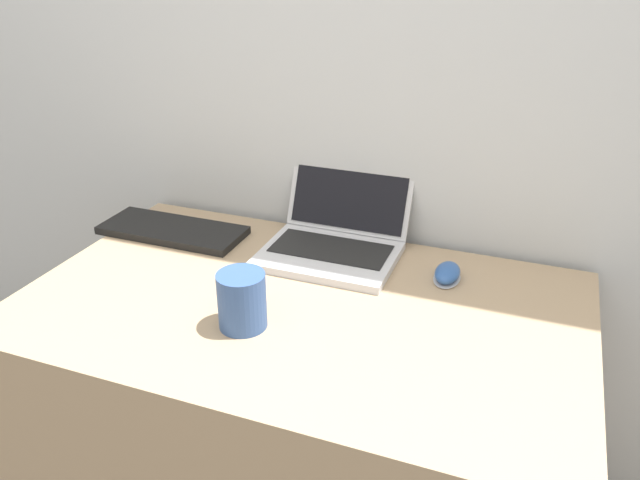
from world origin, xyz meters
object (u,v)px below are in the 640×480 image
(computer_mouse, at_px, (447,274))
(external_keyboard, at_px, (173,230))
(laptop, at_px, (336,233))
(drink_cup, at_px, (242,300))

(computer_mouse, relative_size, external_keyboard, 0.27)
(laptop, height_order, external_keyboard, laptop)
(laptop, distance_m, computer_mouse, 0.30)
(laptop, xyz_separation_m, drink_cup, (-0.06, -0.39, 0.01))
(computer_mouse, bearing_deg, laptop, 169.95)
(laptop, bearing_deg, drink_cup, -99.06)
(drink_cup, height_order, external_keyboard, drink_cup)
(external_keyboard, bearing_deg, laptop, 8.35)
(laptop, relative_size, external_keyboard, 0.87)
(drink_cup, xyz_separation_m, computer_mouse, (0.36, 0.34, -0.05))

